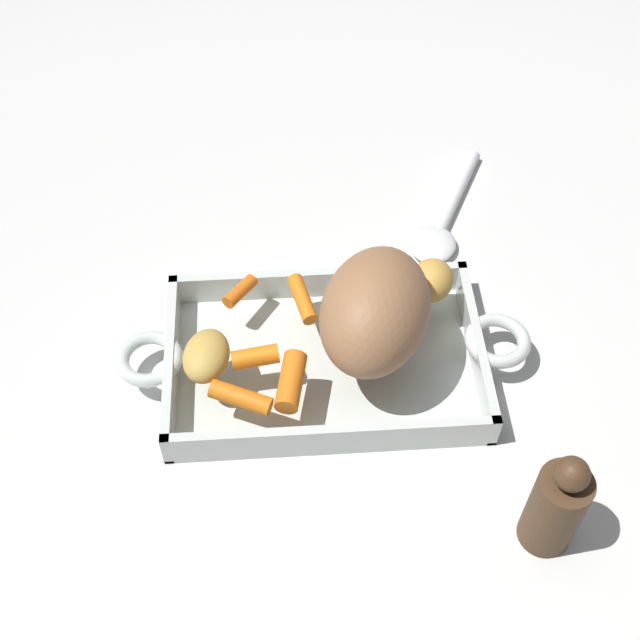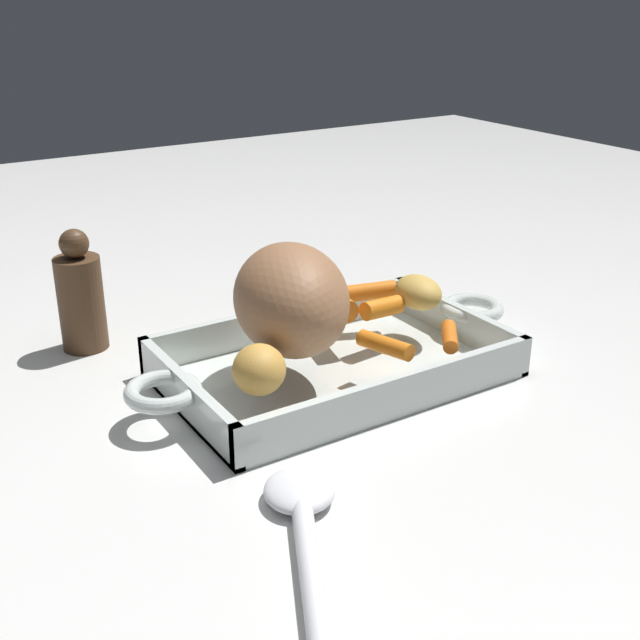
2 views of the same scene
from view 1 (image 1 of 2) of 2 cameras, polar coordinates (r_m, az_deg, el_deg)
name	(u,v)px [view 1 (image 1 of 2)]	position (r m, az deg, el deg)	size (l,w,h in m)	color
ground_plane	(325,368)	(0.89, 0.31, -3.23)	(2.40, 2.40, 0.00)	silver
roasting_dish	(325,360)	(0.88, 0.32, -2.72)	(0.42, 0.21, 0.04)	silver
pork_roast	(375,314)	(0.82, 3.74, 0.39)	(0.15, 0.10, 0.10)	#996845
baby_carrot_long	(302,299)	(0.88, -1.19, 1.42)	(0.02, 0.02, 0.06)	orange
baby_carrot_southeast	(240,291)	(0.89, -5.38, 1.93)	(0.01, 0.01, 0.04)	orange
baby_carrot_northwest	(291,381)	(0.82, -1.96, -4.14)	(0.02, 0.02, 0.06)	orange
baby_carrot_southwest	(241,398)	(0.81, -5.34, -5.20)	(0.02, 0.02, 0.06)	orange
baby_carrot_center_left	(255,357)	(0.84, -4.35, -2.49)	(0.02, 0.02, 0.05)	orange
potato_golden_small	(206,356)	(0.83, -7.63, -2.40)	(0.06, 0.04, 0.03)	gold
potato_golden_large	(431,281)	(0.89, 7.47, 2.64)	(0.04, 0.05, 0.04)	gold
serving_spoon	(442,223)	(1.02, 8.21, 6.43)	(0.12, 0.19, 0.02)	white
pepper_mill	(556,506)	(0.77, 15.55, -11.93)	(0.05, 0.05, 0.13)	#4C331E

